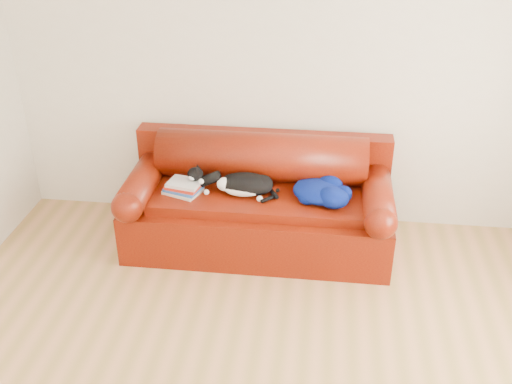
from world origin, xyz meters
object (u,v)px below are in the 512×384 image
Objects in this scene: cat at (245,185)px; blanket at (321,191)px; sofa_base at (258,219)px; book_stack at (184,187)px.

cat is 0.59m from blanket.
blanket is (0.59, 0.01, -0.02)m from cat.
book_stack is (-0.58, -0.09, 0.31)m from sofa_base.
sofa_base is 0.60m from blanket.
blanket is (1.07, 0.04, 0.02)m from book_stack.
sofa_base is 6.44× the size of book_stack.
cat is at bearing -146.81° from sofa_base.
blanket is at bearing -6.01° from sofa_base.
sofa_base is 0.66m from book_stack.
book_stack reaches higher than sofa_base.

